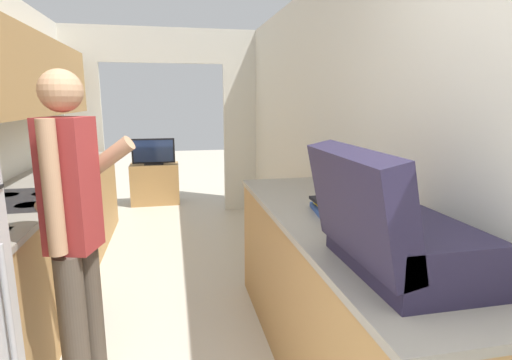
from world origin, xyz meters
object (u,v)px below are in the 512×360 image
(suitcase, at_px, (389,231))
(television, at_px, (153,152))
(tv_cabinet, at_px, (155,184))
(book_stack, at_px, (334,206))
(person, at_px, (74,235))
(range_oven, at_px, (24,264))

(suitcase, bearing_deg, television, 102.54)
(tv_cabinet, relative_size, television, 1.13)
(suitcase, relative_size, book_stack, 2.00)
(person, xyz_separation_m, book_stack, (1.41, 0.13, 0.03))
(tv_cabinet, height_order, television, television)
(suitcase, bearing_deg, range_oven, 139.87)
(book_stack, distance_m, television, 4.20)
(suitcase, height_order, tv_cabinet, suitcase)
(person, distance_m, book_stack, 1.41)
(suitcase, distance_m, book_stack, 0.84)
(suitcase, bearing_deg, book_stack, 81.21)
(book_stack, bearing_deg, television, 106.64)
(range_oven, distance_m, book_stack, 2.14)
(range_oven, bearing_deg, book_stack, -20.28)
(person, xyz_separation_m, tv_cabinet, (0.20, 4.19, -0.62))
(suitcase, relative_size, tv_cabinet, 0.90)
(television, bearing_deg, book_stack, -73.36)
(range_oven, height_order, television, range_oven)
(tv_cabinet, bearing_deg, television, -90.00)
(person, bearing_deg, book_stack, -69.22)
(tv_cabinet, bearing_deg, book_stack, -73.53)
(range_oven, xyz_separation_m, book_stack, (1.95, -0.72, 0.49))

